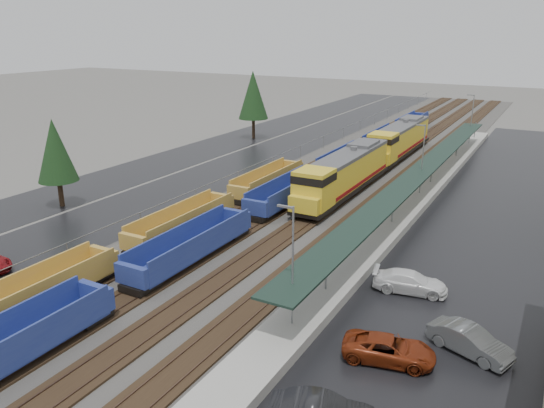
{
  "coord_description": "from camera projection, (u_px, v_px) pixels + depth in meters",
  "views": [
    {
      "loc": [
        21.82,
        -4.71,
        17.25
      ],
      "look_at": [
        -0.52,
        35.68,
        2.0
      ],
      "focal_mm": 35.0,
      "sensor_mm": 36.0,
      "label": 1
    }
  ],
  "objects": [
    {
      "name": "east_commuter_lot",
      "position": [
        515.0,
        213.0,
        52.16
      ],
      "size": [
        16.0,
        100.0,
        0.02
      ],
      "primitive_type": "cube",
      "color": "black",
      "rests_on": "ground"
    },
    {
      "name": "west_parking_lot",
      "position": [
        266.0,
        155.0,
        76.1
      ],
      "size": [
        10.0,
        160.0,
        0.02
      ],
      "primitive_type": "cube",
      "color": "black",
      "rests_on": "ground"
    },
    {
      "name": "well_string_yellow",
      "position": [
        33.0,
        297.0,
        33.56
      ],
      "size": [
        2.56,
        73.97,
        2.27
      ],
      "color": "gold",
      "rests_on": "ground"
    },
    {
      "name": "station_platform",
      "position": [
        419.0,
        193.0,
        56.31
      ],
      "size": [
        3.0,
        80.0,
        8.0
      ],
      "color": "#9E9B93",
      "rests_on": "ground"
    },
    {
      "name": "west_road",
      "position": [
        209.0,
        148.0,
        80.69
      ],
      "size": [
        9.0,
        160.0,
        0.02
      ],
      "primitive_type": "cube",
      "color": "black",
      "rests_on": "ground"
    },
    {
      "name": "parked_car_east_c",
      "position": [
        410.0,
        282.0,
        36.39
      ],
      "size": [
        2.93,
        5.32,
        1.46
      ],
      "primitive_type": "imported",
      "rotation": [
        0.0,
        0.0,
        1.76
      ],
      "color": "white",
      "rests_on": "ground"
    },
    {
      "name": "tree_west_far",
      "position": [
        253.0,
        95.0,
        85.85
      ],
      "size": [
        4.84,
        4.84,
        11.0
      ],
      "color": "#332316",
      "rests_on": "ground"
    },
    {
      "name": "locomotive_trail",
      "position": [
        399.0,
        140.0,
        74.01
      ],
      "size": [
        3.25,
        21.42,
        4.85
      ],
      "color": "black",
      "rests_on": "ground"
    },
    {
      "name": "locomotive_lead",
      "position": [
        343.0,
        174.0,
        56.56
      ],
      "size": [
        3.25,
        21.42,
        4.85
      ],
      "color": "black",
      "rests_on": "ground"
    },
    {
      "name": "trackbed",
      "position": [
        365.0,
        167.0,
        69.16
      ],
      "size": [
        14.6,
        160.0,
        0.22
      ],
      "color": "black",
      "rests_on": "ground"
    },
    {
      "name": "chainlink_fence",
      "position": [
        295.0,
        151.0,
        71.77
      ],
      "size": [
        0.08,
        160.04,
        2.02
      ],
      "color": "gray",
      "rests_on": "ground"
    },
    {
      "name": "well_string_blue",
      "position": [
        287.0,
        194.0,
        54.46
      ],
      "size": [
        2.69,
        110.85,
        2.39
      ],
      "color": "navy",
      "rests_on": "ground"
    },
    {
      "name": "tree_west_near",
      "position": [
        55.0,
        150.0,
        52.56
      ],
      "size": [
        3.96,
        3.96,
        9.0
      ],
      "color": "#332316",
      "rests_on": "ground"
    },
    {
      "name": "ballast_strip",
      "position": [
        365.0,
        168.0,
        69.19
      ],
      "size": [
        20.0,
        160.0,
        0.08
      ],
      "primitive_type": "cube",
      "color": "#302D2B",
      "rests_on": "ground"
    },
    {
      "name": "parked_car_east_b",
      "position": [
        389.0,
        349.0,
        28.81
      ],
      "size": [
        3.28,
        5.38,
        1.39
      ],
      "primitive_type": "imported",
      "rotation": [
        0.0,
        0.0,
        1.78
      ],
      "color": "maroon",
      "rests_on": "ground"
    },
    {
      "name": "parked_car_east_e",
      "position": [
        469.0,
        341.0,
        29.44
      ],
      "size": [
        3.18,
        4.95,
        1.54
      ],
      "primitive_type": "imported",
      "rotation": [
        0.0,
        0.0,
        1.21
      ],
      "color": "#535657",
      "rests_on": "ground"
    }
  ]
}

